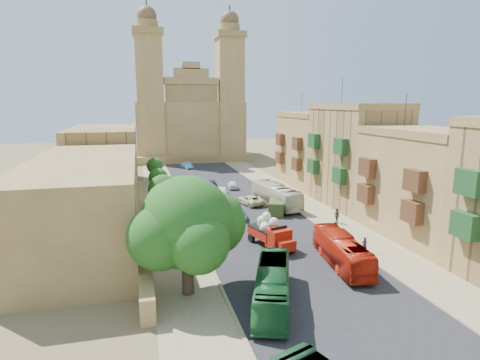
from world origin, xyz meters
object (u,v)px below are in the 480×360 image
car_cream (250,200)px  pedestrian_a (364,245)px  street_tree_b (163,190)px  street_tree_c (158,178)px  ficus_tree (188,225)px  olive_pickup (277,207)px  pedestrian_c (337,216)px  car_white_b (232,185)px  church (189,121)px  bus_green_north (272,286)px  street_tree_d (155,166)px  car_white_a (222,191)px  street_tree_a (171,224)px  bus_red_east (342,251)px  bus_cream_east (276,195)px  car_blue_b (187,165)px  car_dkblue (213,186)px  car_blue_a (241,215)px  red_truck (271,233)px

car_cream → pedestrian_a: 20.92m
street_tree_b → pedestrian_a: street_tree_b is taller
pedestrian_a → street_tree_c: bearing=-54.6°
ficus_tree → olive_pickup: bearing=54.8°
olive_pickup → pedestrian_c: bearing=-46.4°
pedestrian_c → car_white_b: bearing=-167.4°
ficus_tree → church: bearing=82.8°
street_tree_b → bus_green_north: (6.00, -23.00, -2.35)m
street_tree_d → bus_green_north: 47.41m
car_white_a → ficus_tree: bearing=-97.7°
street_tree_b → car_white_a: bearing=50.1°
church → ficus_tree: size_ratio=4.11×
car_white_b → street_tree_a: bearing=72.3°
bus_red_east → pedestrian_c: size_ratio=5.24×
bus_cream_east → street_tree_b: bearing=2.4°
street_tree_b → bus_red_east: (14.00, -17.98, -2.36)m
street_tree_c → pedestrian_a: size_ratio=2.86×
bus_green_north → church: bearing=107.8°
pedestrian_a → ficus_tree: bearing=17.0°
bus_red_east → car_white_a: size_ratio=2.88×
ficus_tree → street_tree_a: (-0.58, 7.99, -2.22)m
street_tree_c → car_blue_b: bearing=74.2°
street_tree_b → car_dkblue: street_tree_b is taller
pedestrian_a → street_tree_d: bearing=-63.0°
bus_red_east → pedestrian_a: size_ratio=6.15×
bus_cream_east → car_blue_b: bearing=-84.7°
street_tree_b → car_blue_a: 9.83m
street_tree_b → street_tree_c: (0.00, 12.00, -0.74)m
car_blue_a → car_white_b: car_white_b is taller
bus_cream_east → ficus_tree: bearing=49.8°
car_cream → car_white_b: 11.03m
bus_green_north → bus_red_east: bearing=52.8°
street_tree_a → car_white_a: street_tree_a is taller
street_tree_c → car_blue_b: size_ratio=1.10×
bus_red_east → car_dkblue: bus_red_east is taller
olive_pickup → bus_red_east: 17.06m
car_white_a → car_cream: bearing=-62.3°
church → red_truck: church is taller
car_blue_b → pedestrian_c: 46.11m
car_dkblue → pedestrian_c: (10.70, -21.82, 0.30)m
street_tree_b → pedestrian_c: 20.75m
car_dkblue → pedestrian_c: size_ratio=2.31×
bus_cream_east → car_dkblue: 14.17m
street_tree_d → pedestrian_c: (19.47, -30.62, -2.02)m
ficus_tree → street_tree_c: 32.08m
street_tree_c → red_truck: 26.08m
car_white_a → pedestrian_a: size_ratio=2.13×
car_white_a → pedestrian_c: (9.97, -17.98, 0.36)m
red_truck → car_blue_a: red_truck is taller
street_tree_b → car_dkblue: bearing=60.0°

